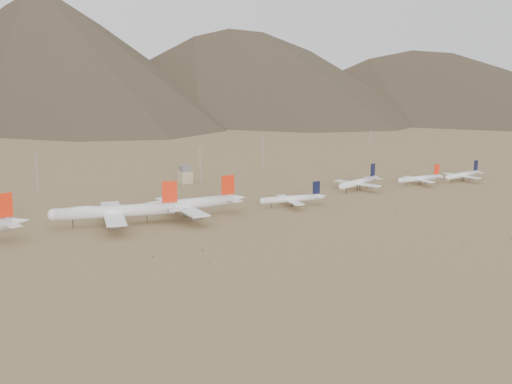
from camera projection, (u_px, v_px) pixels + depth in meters
ground at (242, 224)px, 369.64m from camera, size 3000.00×3000.00×0.00m
widebody_centre at (116, 211)px, 365.25m from camera, size 70.77×56.30×21.81m
widebody_east at (184, 205)px, 382.34m from camera, size 70.65×54.49×20.98m
narrowbody_a at (293, 199)px, 410.95m from camera, size 41.03×30.21×13.78m
narrowbody_b at (359, 182)px, 460.49m from camera, size 44.56×32.99×15.09m
narrowbody_c at (421, 178)px, 478.42m from camera, size 38.42×27.78×12.69m
narrowbody_d at (463, 175)px, 491.85m from camera, size 39.41×28.42×13.01m
control_tower at (185, 175)px, 483.17m from camera, size 8.00×8.00×12.00m
mast_west at (37, 173)px, 440.72m from camera, size 2.00×0.60×25.70m
mast_centre at (200, 164)px, 474.80m from camera, size 2.00×0.60×25.70m
mast_east at (263, 150)px, 539.69m from camera, size 2.00×0.60×25.70m
mast_far_east at (370, 145)px, 569.93m from camera, size 2.00×0.60×25.70m
desert_scrub at (276, 260)px, 304.98m from camera, size 427.57×176.17×0.84m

